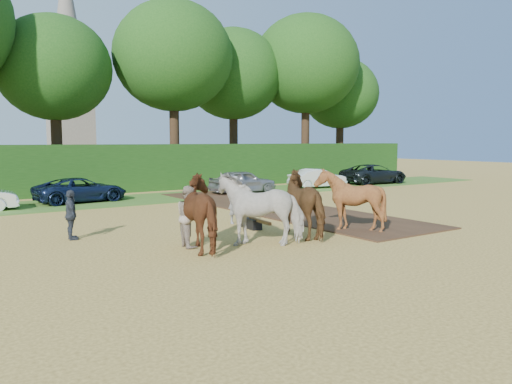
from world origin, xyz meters
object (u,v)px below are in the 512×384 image
(church, at_px, (68,58))
(parked_cars, at_px, (207,183))
(spectator_far, at_px, (71,215))
(spectator_near, at_px, (189,216))
(plough_team, at_px, (284,206))

(church, bearing_deg, parked_cars, -93.45)
(spectator_far, xyz_separation_m, church, (12.64, 50.51, 12.91))
(spectator_near, distance_m, church, 56.04)
(spectator_near, bearing_deg, church, -4.89)
(parked_cars, bearing_deg, spectator_near, -120.82)
(spectator_far, distance_m, church, 53.65)
(spectator_near, xyz_separation_m, church, (9.93, 53.65, 12.79))
(spectator_far, distance_m, parked_cars, 13.81)
(spectator_near, height_order, plough_team, plough_team)
(plough_team, distance_m, parked_cars, 13.84)
(parked_cars, height_order, church, church)
(spectator_far, xyz_separation_m, parked_cars, (10.16, 9.35, -0.13))
(spectator_near, distance_m, parked_cars, 14.54)
(spectator_far, bearing_deg, plough_team, -119.07)
(spectator_near, relative_size, church, 0.07)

